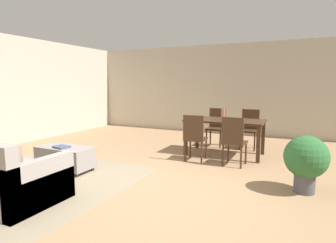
% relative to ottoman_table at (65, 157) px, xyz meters
% --- Properties ---
extents(ground_plane, '(10.80, 10.80, 0.00)m').
position_rel_ottoman_table_xyz_m(ground_plane, '(1.70, -0.09, -0.24)').
color(ground_plane, '#9E7A56').
extents(wall_back, '(9.00, 0.12, 2.70)m').
position_rel_ottoman_table_xyz_m(wall_back, '(1.70, 4.91, 1.11)').
color(wall_back, '#BCB2A0').
rests_on(wall_back, ground_plane).
extents(area_rug, '(3.00, 2.80, 0.01)m').
position_rel_ottoman_table_xyz_m(area_rug, '(-0.06, -0.63, -0.24)').
color(area_rug, gray).
rests_on(area_rug, ground_plane).
extents(ottoman_table, '(0.98, 0.48, 0.42)m').
position_rel_ottoman_table_xyz_m(ottoman_table, '(0.00, 0.00, 0.00)').
color(ottoman_table, gray).
rests_on(ottoman_table, ground_plane).
extents(dining_table, '(1.62, 0.86, 0.76)m').
position_rel_ottoman_table_xyz_m(dining_table, '(2.25, 2.30, 0.42)').
color(dining_table, '#422B1C').
rests_on(dining_table, ground_plane).
extents(dining_chair_near_left, '(0.42, 0.42, 0.92)m').
position_rel_ottoman_table_xyz_m(dining_chair_near_left, '(1.85, 1.53, 0.28)').
color(dining_chair_near_left, '#422B1C').
rests_on(dining_chair_near_left, ground_plane).
extents(dining_chair_near_right, '(0.43, 0.43, 0.92)m').
position_rel_ottoman_table_xyz_m(dining_chair_near_right, '(2.61, 1.52, 0.28)').
color(dining_chair_near_right, '#422B1C').
rests_on(dining_chair_near_right, ground_plane).
extents(dining_chair_far_left, '(0.40, 0.40, 0.92)m').
position_rel_ottoman_table_xyz_m(dining_chair_far_left, '(1.85, 3.08, 0.28)').
color(dining_chair_far_left, '#422B1C').
rests_on(dining_chair_far_left, ground_plane).
extents(dining_chair_far_right, '(0.41, 0.41, 0.92)m').
position_rel_ottoman_table_xyz_m(dining_chair_far_right, '(2.64, 3.13, 0.28)').
color(dining_chair_far_right, '#422B1C').
rests_on(dining_chair_far_right, ground_plane).
extents(vase_centerpiece, '(0.09, 0.09, 0.23)m').
position_rel_ottoman_table_xyz_m(vase_centerpiece, '(2.21, 2.31, 0.63)').
color(vase_centerpiece, '#B26659').
rests_on(vase_centerpiece, dining_table).
extents(book_on_ottoman, '(0.29, 0.24, 0.03)m').
position_rel_ottoman_table_xyz_m(book_on_ottoman, '(0.01, -0.08, 0.20)').
color(book_on_ottoman, '#3F4C72').
rests_on(book_on_ottoman, ottoman_table).
extents(potted_plant, '(0.59, 0.59, 0.81)m').
position_rel_ottoman_table_xyz_m(potted_plant, '(3.79, 0.68, 0.24)').
color(potted_plant, '#4C4C51').
rests_on(potted_plant, ground_plane).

